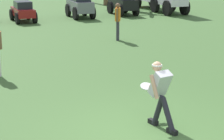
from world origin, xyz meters
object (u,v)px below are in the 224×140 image
object	(u,v)px
parked_car_slot_f	(80,5)
parked_car_slot_g	(123,2)
frisbee_in_flight	(146,86)
parked_car_slot_e	(23,11)
teammate_deep	(118,18)
frisbee_thrower	(160,92)

from	to	relation	value
parked_car_slot_f	parked_car_slot_g	world-z (taller)	same
frisbee_in_flight	parked_car_slot_e	size ratio (longest dim) A/B	0.14
frisbee_in_flight	teammate_deep	bearing A→B (deg)	70.02
frisbee_thrower	parked_car_slot_e	size ratio (longest dim) A/B	0.64
frisbee_in_flight	parked_car_slot_g	xyz separation A→B (m)	(6.53, 15.42, 0.06)
teammate_deep	parked_car_slot_e	xyz separation A→B (m)	(-2.54, 6.72, -0.38)
parked_car_slot_e	parked_car_slot_f	bearing A→B (deg)	3.73
frisbee_thrower	frisbee_in_flight	distance (m)	0.76
frisbee_thrower	parked_car_slot_f	xyz separation A→B (m)	(3.84, 15.97, -0.05)
parked_car_slot_f	parked_car_slot_g	bearing A→B (deg)	4.16
parked_car_slot_g	parked_car_slot_f	bearing A→B (deg)	-175.84
frisbee_thrower	parked_car_slot_e	xyz separation A→B (m)	(0.55, 15.76, -0.23)
frisbee_in_flight	parked_car_slot_g	bearing A→B (deg)	67.05
teammate_deep	parked_car_slot_e	world-z (taller)	teammate_deep
teammate_deep	parked_car_slot_f	size ratio (longest dim) A/B	0.65
frisbee_thrower	parked_car_slot_g	bearing A→B (deg)	67.79
frisbee_thrower	parked_car_slot_e	distance (m)	15.77
parked_car_slot_e	parked_car_slot_g	distance (m)	6.07
frisbee_thrower	frisbee_in_flight	size ratio (longest dim) A/B	4.46
parked_car_slot_g	teammate_deep	bearing A→B (deg)	-116.23
frisbee_in_flight	parked_car_slot_f	world-z (taller)	parked_car_slot_f
frisbee_thrower	teammate_deep	size ratio (longest dim) A/B	0.90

